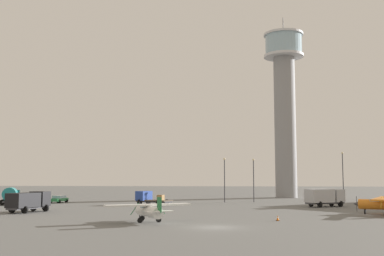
{
  "coord_description": "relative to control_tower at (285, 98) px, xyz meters",
  "views": [
    {
      "loc": [
        2.17,
        -46.52,
        4.87
      ],
      "look_at": [
        -4.12,
        20.04,
        11.76
      ],
      "focal_mm": 44.39,
      "sensor_mm": 36.0,
      "label": 1
    }
  ],
  "objects": [
    {
      "name": "ground_plane",
      "position": [
        -13.73,
        -67.39,
        -23.71
      ],
      "size": [
        400.0,
        400.0,
        0.0
      ],
      "primitive_type": "plane",
      "color": "#60605E"
    },
    {
      "name": "light_post_west",
      "position": [
        9.92,
        -14.61,
        -17.89
      ],
      "size": [
        0.44,
        0.44,
        9.93
      ],
      "color": "#38383D",
      "rests_on": "ground_plane"
    },
    {
      "name": "truck_flatbed_blue",
      "position": [
        -26.77,
        -31.64,
        -22.54
      ],
      "size": [
        6.91,
        5.52,
        2.36
      ],
      "rotation": [
        0.0,
        0.0,
        2.6
      ],
      "color": "#38383D",
      "rests_on": "ground_plane"
    },
    {
      "name": "control_tower",
      "position": [
        0.0,
        0.0,
        0.0
      ],
      "size": [
        9.49,
        9.49,
        43.49
      ],
      "color": "gray",
      "rests_on": "ground_plane"
    },
    {
      "name": "truck_box_black",
      "position": [
        -40.2,
        -50.32,
        -22.12
      ],
      "size": [
        4.3,
        6.93,
        2.8
      ],
      "rotation": [
        0.0,
        0.0,
        1.28
      ],
      "color": "#38383D",
      "rests_on": "ground_plane"
    },
    {
      "name": "truck_box_silver",
      "position": [
        2.64,
        -34.13,
        -22.05
      ],
      "size": [
        6.82,
        5.31,
        2.88
      ],
      "rotation": [
        0.0,
        0.0,
        0.51
      ],
      "color": "#38383D",
      "rests_on": "ground_plane"
    },
    {
      "name": "traffic_cone_near_left",
      "position": [
        -7.08,
        -59.77,
        -23.41
      ],
      "size": [
        0.36,
        0.36,
        0.62
      ],
      "color": "black",
      "rests_on": "ground_plane"
    },
    {
      "name": "light_post_east",
      "position": [
        -8.34,
        -20.69,
        -18.68
      ],
      "size": [
        0.44,
        0.44,
        8.41
      ],
      "color": "#38383D",
      "rests_on": "ground_plane"
    },
    {
      "name": "truck_fuel_tanker_teal",
      "position": [
        -51.05,
        -33.62,
        -22.05
      ],
      "size": [
        4.5,
        6.17,
        3.04
      ],
      "rotation": [
        0.0,
        0.0,
        1.93
      ],
      "color": "#38383D",
      "rests_on": "ground_plane"
    },
    {
      "name": "airplane_white",
      "position": [
        -20.95,
        -63.21,
        -22.4
      ],
      "size": [
        8.95,
        7.19,
        2.82
      ],
      "rotation": [
        0.0,
        0.0,
        2.09
      ],
      "color": "white",
      "rests_on": "ground_plane"
    },
    {
      "name": "light_post_north",
      "position": [
        -13.94,
        -21.87,
        -18.62
      ],
      "size": [
        0.44,
        0.44,
        8.53
      ],
      "color": "#38383D",
      "rests_on": "ground_plane"
    },
    {
      "name": "car_green",
      "position": [
        -44.98,
        -26.66,
        -22.97
      ],
      "size": [
        2.74,
        4.46,
        1.37
      ],
      "rotation": [
        0.0,
        0.0,
        4.58
      ],
      "color": "#287A42",
      "rests_on": "ground_plane"
    }
  ]
}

